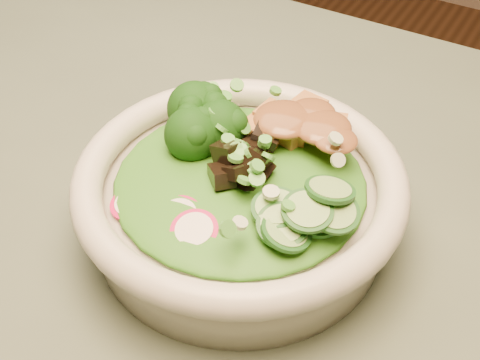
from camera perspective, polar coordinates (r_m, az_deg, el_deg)
The scene contains 10 objects.
dining_table at distance 0.64m, azimuth -12.71°, elevation -9.42°, with size 1.20×0.80×0.75m.
salad_bowl at distance 0.49m, azimuth 0.00°, elevation -1.60°, with size 0.24×0.24×0.07m.
lettuce_bed at distance 0.48m, azimuth 0.00°, elevation 0.09°, with size 0.18×0.18×0.02m, color #246615.
broccoli_florets at distance 0.50m, azimuth -4.37°, elevation 4.38°, with size 0.07×0.06×0.04m, color black, non-canonical shape.
radish_slices at distance 0.45m, azimuth -5.55°, elevation -3.13°, with size 0.10×0.04×0.02m, color #B50D47, non-canonical shape.
cucumber_slices at distance 0.44m, azimuth 4.86°, elevation -2.85°, with size 0.06×0.06×0.03m, color #86B665, non-canonical shape.
mushroom_heap at distance 0.47m, azimuth 0.99°, elevation 1.73°, with size 0.06×0.06×0.04m, color black, non-canonical shape.
tofu_cubes at distance 0.50m, azimuth 5.02°, elevation 3.70°, with size 0.08×0.05×0.03m, color #A47136, non-canonical shape.
peanut_sauce at distance 0.49m, azimuth 5.10°, elevation 4.76°, with size 0.06×0.05×0.01m, color brown.
scallion_garnish at distance 0.46m, azimuth 0.00°, elevation 2.00°, with size 0.17×0.17×0.02m, color #489936, non-canonical shape.
Camera 1 is at (0.31, -0.26, 1.12)m, focal length 50.00 mm.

